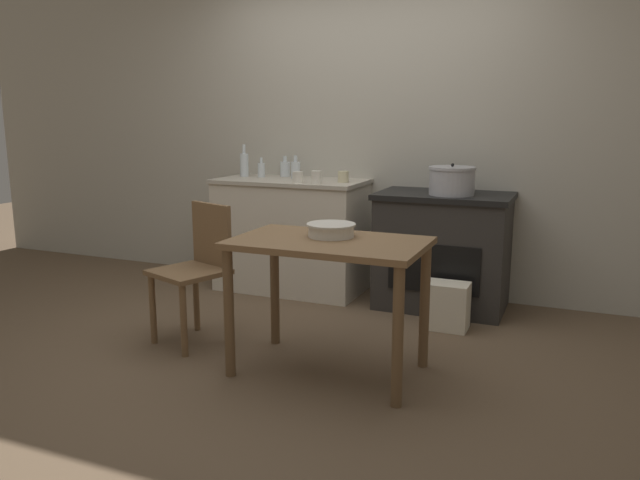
% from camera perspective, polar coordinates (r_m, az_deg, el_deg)
% --- Properties ---
extents(ground_plane, '(14.00, 14.00, 0.00)m').
position_cam_1_polar(ground_plane, '(3.87, -3.17, -10.05)').
color(ground_plane, brown).
extents(wall_back, '(8.00, 0.07, 2.55)m').
position_cam_1_polar(wall_back, '(5.08, 4.68, 9.79)').
color(wall_back, '#B2AD9E').
rests_on(wall_back, ground_plane).
extents(counter_cabinet, '(1.20, 0.62, 0.91)m').
position_cam_1_polar(counter_cabinet, '(5.07, -2.64, 0.48)').
color(counter_cabinet, beige).
rests_on(counter_cabinet, ground_plane).
extents(stove, '(0.96, 0.62, 0.86)m').
position_cam_1_polar(stove, '(4.69, 11.15, -0.95)').
color(stove, '#2D2B28').
rests_on(stove, ground_plane).
extents(work_table, '(1.04, 0.64, 0.75)m').
position_cam_1_polar(work_table, '(3.39, 0.81, -2.01)').
color(work_table, brown).
rests_on(work_table, ground_plane).
extents(chair, '(0.51, 0.51, 0.87)m').
position_cam_1_polar(chair, '(3.98, -11.15, -2.45)').
color(chair, brown).
rests_on(chair, ground_plane).
extents(flour_sack, '(0.29, 0.20, 0.32)m').
position_cam_1_polar(flour_sack, '(4.28, 11.52, -5.91)').
color(flour_sack, beige).
rests_on(flour_sack, ground_plane).
extents(stock_pot, '(0.33, 0.33, 0.22)m').
position_cam_1_polar(stock_pot, '(4.52, 11.97, 5.33)').
color(stock_pot, '#A8A8AD').
rests_on(stock_pot, stove).
extents(mixing_bowl_large, '(0.27, 0.27, 0.07)m').
position_cam_1_polar(mixing_bowl_large, '(3.45, 1.02, 0.99)').
color(mixing_bowl_large, silver).
rests_on(mixing_bowl_large, work_table).
extents(bottle_far_left, '(0.06, 0.06, 0.16)m').
position_cam_1_polar(bottle_far_left, '(5.20, -5.39, 6.44)').
color(bottle_far_left, silver).
rests_on(bottle_far_left, counter_cabinet).
extents(bottle_left, '(0.08, 0.08, 0.18)m').
position_cam_1_polar(bottle_left, '(5.08, -2.25, 6.47)').
color(bottle_left, silver).
rests_on(bottle_left, counter_cabinet).
extents(bottle_mid_left, '(0.07, 0.07, 0.27)m').
position_cam_1_polar(bottle_mid_left, '(5.26, -6.94, 6.90)').
color(bottle_mid_left, silver).
rests_on(bottle_mid_left, counter_cabinet).
extents(bottle_center_left, '(0.08, 0.08, 0.17)m').
position_cam_1_polar(bottle_center_left, '(5.24, -3.20, 6.54)').
color(bottle_center_left, silver).
rests_on(bottle_center_left, counter_cabinet).
extents(cup_center, '(0.08, 0.08, 0.08)m').
position_cam_1_polar(cup_center, '(4.75, -2.05, 5.76)').
color(cup_center, silver).
rests_on(cup_center, counter_cabinet).
extents(cup_center_right, '(0.08, 0.08, 0.10)m').
position_cam_1_polar(cup_center_right, '(4.68, -0.34, 5.76)').
color(cup_center_right, silver).
rests_on(cup_center_right, counter_cabinet).
extents(cup_mid_right, '(0.08, 0.08, 0.09)m').
position_cam_1_polar(cup_mid_right, '(4.78, 2.14, 5.80)').
color(cup_mid_right, beige).
rests_on(cup_mid_right, counter_cabinet).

